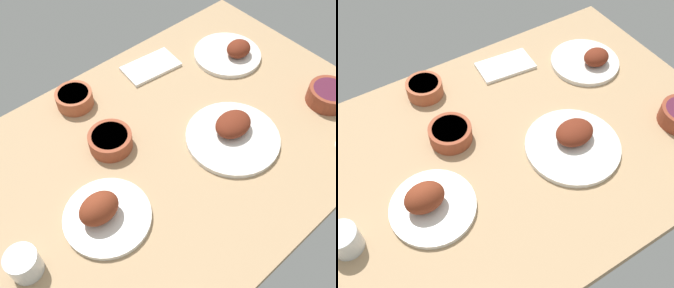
% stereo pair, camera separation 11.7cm
% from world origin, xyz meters
% --- Properties ---
extents(dining_table, '(1.40, 0.90, 0.04)m').
position_xyz_m(dining_table, '(0.00, 0.00, 0.02)').
color(dining_table, tan).
rests_on(dining_table, ground).
extents(plate_center_main, '(0.23, 0.23, 0.10)m').
position_xyz_m(plate_center_main, '(-0.28, -0.07, 0.07)').
color(plate_center_main, silver).
rests_on(plate_center_main, dining_table).
extents(plate_near_viewer, '(0.24, 0.24, 0.07)m').
position_xyz_m(plate_near_viewer, '(0.45, 0.17, 0.06)').
color(plate_near_viewer, silver).
rests_on(plate_near_viewer, dining_table).
extents(plate_far_side, '(0.29, 0.29, 0.07)m').
position_xyz_m(plate_far_side, '(0.18, -0.10, 0.06)').
color(plate_far_side, silver).
rests_on(plate_far_side, dining_table).
extents(bowl_potatoes, '(0.12, 0.12, 0.05)m').
position_xyz_m(bowl_potatoes, '(-0.11, 0.34, 0.07)').
color(bowl_potatoes, '#A35133').
rests_on(bowl_potatoes, dining_table).
extents(bowl_onions, '(0.13, 0.13, 0.06)m').
position_xyz_m(bowl_onions, '(0.52, -0.20, 0.07)').
color(bowl_onions, brown).
rests_on(bowl_onions, dining_table).
extents(bowl_sauce, '(0.13, 0.13, 0.05)m').
position_xyz_m(bowl_sauce, '(-0.12, 0.12, 0.07)').
color(bowl_sauce, brown).
rests_on(bowl_sauce, dining_table).
extents(water_tumbler, '(0.08, 0.08, 0.08)m').
position_xyz_m(water_tumbler, '(-0.50, -0.06, 0.08)').
color(water_tumbler, silver).
rests_on(water_tumbler, dining_table).
extents(folded_napkin, '(0.21, 0.13, 0.01)m').
position_xyz_m(folded_napkin, '(0.19, 0.31, 0.05)').
color(folded_napkin, white).
rests_on(folded_napkin, dining_table).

